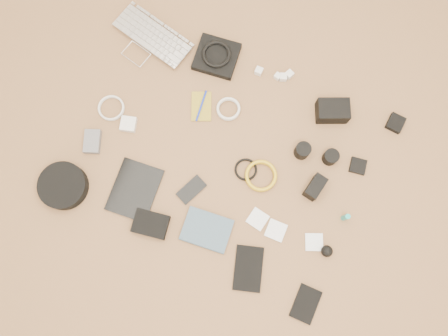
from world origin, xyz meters
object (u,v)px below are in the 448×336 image
at_px(dslr_camera, 333,111).
at_px(tablet, 135,190).
at_px(headphone_case, 63,186).
at_px(phone, 191,190).
at_px(laptop, 146,44).
at_px(paperback, 201,247).

relative_size(dslr_camera, tablet, 0.57).
distance_m(tablet, headphone_case, 0.31).
bearing_deg(phone, tablet, -132.92).
relative_size(laptop, headphone_case, 1.83).
height_order(dslr_camera, tablet, dslr_camera).
bearing_deg(laptop, tablet, -54.93).
bearing_deg(paperback, laptop, 34.38).
bearing_deg(paperback, tablet, 68.34).
height_order(laptop, headphone_case, headphone_case).
bearing_deg(headphone_case, paperback, 1.15).
xyz_separation_m(laptop, tablet, (0.26, -0.64, -0.01)).
distance_m(headphone_case, paperback, 0.65).
distance_m(dslr_camera, paperback, 0.84).
height_order(laptop, phone, laptop).
distance_m(laptop, tablet, 0.69).
relative_size(laptop, dslr_camera, 2.70).
bearing_deg(phone, laptop, 154.90).
xyz_separation_m(laptop, paperback, (0.63, -0.74, -0.00)).
bearing_deg(phone, paperback, -32.73).
distance_m(phone, paperback, 0.25).
bearing_deg(headphone_case, dslr_camera, 40.54).
distance_m(tablet, phone, 0.25).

